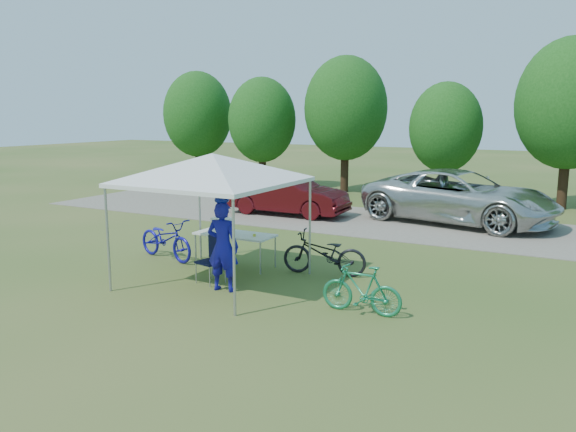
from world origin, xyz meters
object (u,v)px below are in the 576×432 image
(minivan, at_px, (460,197))
(cyclist, at_px, (223,247))
(cooler, at_px, (223,225))
(sedan, at_px, (288,194))
(bike_green, at_px, (361,289))
(folding_chair, at_px, (213,256))
(folding_table, at_px, (235,235))
(bike_dark, at_px, (324,253))
(bike_blue, at_px, (166,239))

(minivan, bearing_deg, cyclist, 175.62)
(cooler, height_order, sedan, sedan)
(bike_green, bearing_deg, folding_chair, -97.79)
(folding_table, distance_m, minivan, 8.58)
(folding_table, bearing_deg, minivan, 65.74)
(bike_green, xyz_separation_m, minivan, (-0.24, 9.44, 0.44))
(folding_table, xyz_separation_m, folding_chair, (0.30, -1.27, -0.17))
(cyclist, xyz_separation_m, bike_dark, (1.32, 1.97, -0.42))
(folding_chair, relative_size, bike_blue, 0.50)
(bike_dark, bearing_deg, cyclist, -45.12)
(folding_table, bearing_deg, cooler, -180.00)
(bike_blue, xyz_separation_m, bike_green, (5.61, -1.35, -0.06))
(folding_table, relative_size, cyclist, 1.04)
(bike_blue, bearing_deg, bike_green, -90.23)
(folding_table, xyz_separation_m, cyclist, (0.83, -1.68, 0.18))
(bike_dark, bearing_deg, minivan, 158.38)
(cyclist, bearing_deg, sedan, -79.03)
(bike_blue, relative_size, minivan, 0.31)
(sedan, bearing_deg, bike_green, -145.30)
(folding_table, distance_m, sedan, 6.88)
(bike_blue, height_order, minivan, minivan)
(folding_chair, xyz_separation_m, sedan, (-2.43, 7.82, 0.16))
(cooler, relative_size, bike_blue, 0.25)
(cooler, height_order, bike_blue, cooler)
(cooler, xyz_separation_m, bike_green, (4.11, -1.62, -0.50))
(folding_table, distance_m, cooler, 0.40)
(minivan, bearing_deg, bike_blue, 157.85)
(folding_table, distance_m, folding_chair, 1.32)
(folding_table, height_order, minivan, minivan)
(cyclist, distance_m, bike_dark, 2.41)
(bike_green, height_order, sedan, sedan)
(cyclist, height_order, bike_green, cyclist)
(cyclist, relative_size, sedan, 0.42)
(bike_blue, bearing_deg, sedan, 15.67)
(bike_dark, bearing_deg, sedan, -156.88)
(folding_table, height_order, bike_blue, bike_blue)
(cooler, bearing_deg, folding_chair, -63.23)
(cooler, distance_m, bike_blue, 1.59)
(bike_dark, distance_m, sedan, 7.58)
(cyclist, height_order, bike_blue, cyclist)
(sedan, bearing_deg, bike_blue, -178.75)
(bike_blue, distance_m, sedan, 6.82)
(folding_chair, bearing_deg, bike_blue, 167.83)
(bike_green, bearing_deg, sedan, -146.22)
(bike_dark, bearing_deg, cooler, -94.65)
(cooler, relative_size, bike_dark, 0.25)
(bike_dark, bearing_deg, folding_chair, -61.20)
(folding_chair, height_order, minivan, minivan)
(bike_green, bearing_deg, bike_dark, -141.96)
(bike_green, bearing_deg, cyclist, -90.85)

